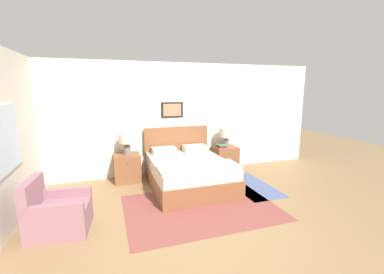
{
  "coord_description": "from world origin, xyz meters",
  "views": [
    {
      "loc": [
        -1.34,
        -2.97,
        2.0
      ],
      "look_at": [
        0.19,
        1.59,
        1.1
      ],
      "focal_mm": 24.0,
      "sensor_mm": 36.0,
      "label": 1
    }
  ],
  "objects_px": {
    "bed": "(189,172)",
    "nightstand_near_window": "(127,168)",
    "armchair": "(57,214)",
    "nightstand_by_door": "(225,159)",
    "table_lamp_by_door": "(226,134)",
    "table_lamp_near_window": "(127,140)"
  },
  "relations": [
    {
      "from": "bed",
      "to": "nightstand_near_window",
      "type": "xyz_separation_m",
      "value": [
        -1.18,
        0.71,
        -0.01
      ]
    },
    {
      "from": "armchair",
      "to": "nightstand_by_door",
      "type": "xyz_separation_m",
      "value": [
        3.47,
        1.77,
        0.03
      ]
    },
    {
      "from": "table_lamp_by_door",
      "to": "table_lamp_near_window",
      "type": "bearing_deg",
      "value": 180.0
    },
    {
      "from": "bed",
      "to": "nightstand_by_door",
      "type": "distance_m",
      "value": 1.38
    },
    {
      "from": "nightstand_near_window",
      "to": "armchair",
      "type": "bearing_deg",
      "value": -122.19
    },
    {
      "from": "nightstand_by_door",
      "to": "table_lamp_by_door",
      "type": "bearing_deg",
      "value": -5.7
    },
    {
      "from": "table_lamp_near_window",
      "to": "table_lamp_by_door",
      "type": "height_order",
      "value": "same"
    },
    {
      "from": "table_lamp_near_window",
      "to": "nightstand_by_door",
      "type": "bearing_deg",
      "value": 0.03
    },
    {
      "from": "armchair",
      "to": "table_lamp_by_door",
      "type": "relative_size",
      "value": 1.84
    },
    {
      "from": "nightstand_near_window",
      "to": "table_lamp_near_window",
      "type": "distance_m",
      "value": 0.62
    },
    {
      "from": "armchair",
      "to": "nightstand_near_window",
      "type": "height_order",
      "value": "armchair"
    },
    {
      "from": "bed",
      "to": "nightstand_by_door",
      "type": "bearing_deg",
      "value": 31.1
    },
    {
      "from": "nightstand_by_door",
      "to": "armchair",
      "type": "bearing_deg",
      "value": -152.98
    },
    {
      "from": "nightstand_near_window",
      "to": "table_lamp_near_window",
      "type": "bearing_deg",
      "value": -3.97
    },
    {
      "from": "armchair",
      "to": "bed",
      "type": "bearing_deg",
      "value": 120.88
    },
    {
      "from": "nightstand_near_window",
      "to": "nightstand_by_door",
      "type": "distance_m",
      "value": 2.36
    },
    {
      "from": "table_lamp_near_window",
      "to": "table_lamp_by_door",
      "type": "xyz_separation_m",
      "value": [
        2.35,
        0.0,
        0.0
      ]
    },
    {
      "from": "armchair",
      "to": "table_lamp_near_window",
      "type": "height_order",
      "value": "table_lamp_near_window"
    },
    {
      "from": "table_lamp_by_door",
      "to": "nightstand_by_door",
      "type": "bearing_deg",
      "value": 174.3
    },
    {
      "from": "armchair",
      "to": "nightstand_near_window",
      "type": "bearing_deg",
      "value": 153.88
    },
    {
      "from": "armchair",
      "to": "nightstand_by_door",
      "type": "bearing_deg",
      "value": 123.1
    },
    {
      "from": "nightstand_near_window",
      "to": "table_lamp_near_window",
      "type": "relative_size",
      "value": 1.33
    }
  ]
}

